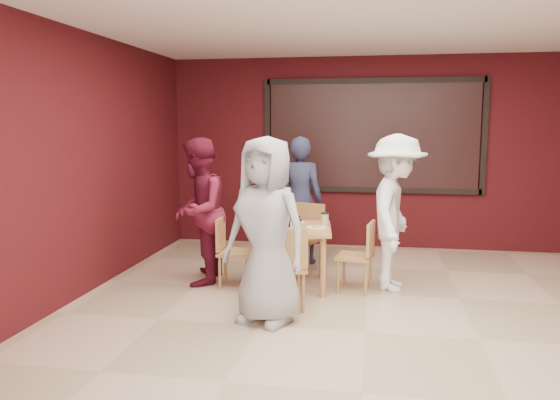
% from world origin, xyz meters
% --- Properties ---
extents(floor, '(7.00, 7.00, 0.00)m').
position_xyz_m(floor, '(0.00, 0.00, 0.00)').
color(floor, '#CCAD8E').
rests_on(floor, ground).
extents(window_blinds, '(3.00, 0.02, 1.50)m').
position_xyz_m(window_blinds, '(0.00, 3.45, 1.65)').
color(window_blinds, black).
extents(dining_table, '(0.96, 0.96, 0.84)m').
position_xyz_m(dining_table, '(-0.85, 1.24, 0.61)').
color(dining_table, tan).
rests_on(dining_table, floor).
extents(chair_front, '(0.50, 0.50, 0.83)m').
position_xyz_m(chair_front, '(-0.79, 0.45, 0.47)').
color(chair_front, '#AA8142').
rests_on(chair_front, floor).
extents(chair_back, '(0.53, 0.53, 0.84)m').
position_xyz_m(chair_back, '(-0.78, 1.97, 0.47)').
color(chair_back, '#AA8142').
rests_on(chair_back, floor).
extents(chair_left, '(0.40, 0.40, 0.78)m').
position_xyz_m(chair_left, '(-1.54, 1.16, 0.44)').
color(chair_left, '#AA8142').
rests_on(chair_left, floor).
extents(chair_right, '(0.43, 0.43, 0.77)m').
position_xyz_m(chair_right, '(-0.08, 1.21, 0.44)').
color(chair_right, '#AA8142').
rests_on(chair_right, floor).
extents(diner_front, '(0.98, 0.82, 1.71)m').
position_xyz_m(diner_front, '(-0.91, 0.12, 0.86)').
color(diner_front, '#A3A3A3').
rests_on(diner_front, floor).
extents(diner_back, '(0.63, 0.43, 1.67)m').
position_xyz_m(diner_back, '(-0.91, 2.36, 0.83)').
color(diner_back, '#282B48').
rests_on(diner_back, floor).
extents(diner_left, '(0.69, 0.86, 1.67)m').
position_xyz_m(diner_left, '(-1.92, 1.22, 0.84)').
color(diner_left, maroon).
rests_on(diner_left, floor).
extents(diner_right, '(0.77, 1.18, 1.72)m').
position_xyz_m(diner_right, '(0.29, 1.37, 0.86)').
color(diner_right, white).
rests_on(diner_right, floor).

